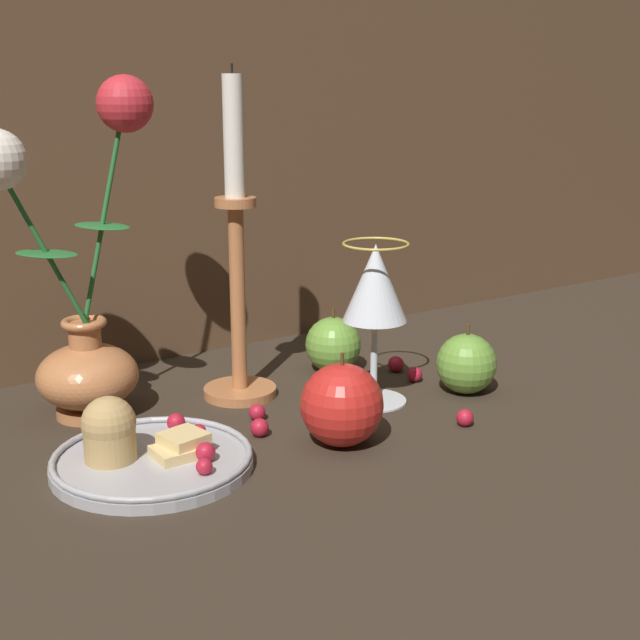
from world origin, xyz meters
The scene contains 13 objects.
ground_plane centered at (0.00, 0.00, 0.00)m, with size 2.40×2.40×0.00m, color #33281E.
vase centered at (-0.14, 0.13, 0.12)m, with size 0.19×0.11×0.35m.
plate_with_pastries centered at (-0.14, -0.03, 0.02)m, with size 0.19×0.19×0.07m.
wine_glass centered at (0.14, 0.00, 0.13)m, with size 0.07×0.07×0.18m.
candlestick centered at (0.03, 0.10, 0.14)m, with size 0.08×0.08×0.36m.
apple_beside_vase centered at (0.25, -0.03, 0.03)m, with size 0.07×0.07×0.08m.
apple_near_glass centered at (0.05, -0.08, 0.04)m, with size 0.08×0.08×0.09m.
apple_at_table_edge centered at (0.16, 0.11, 0.03)m, with size 0.07×0.07×0.08m.
berry_near_plate centered at (0.01, 0.02, 0.01)m, with size 0.02×0.02×0.02m, color #AD192D.
berry_front_center centered at (-0.01, -0.02, 0.01)m, with size 0.02×0.02×0.02m, color #AD192D.
berry_by_glass_stem centered at (0.22, 0.03, 0.01)m, with size 0.02×0.02×0.02m, color #AD192D.
berry_under_candlestick centered at (0.23, 0.07, 0.01)m, with size 0.02×0.02×0.02m, color #AD192D.
berry_far_right centered at (0.18, -0.11, 0.01)m, with size 0.02×0.02×0.02m, color #AD192D.
Camera 1 is at (-0.42, -0.75, 0.35)m, focal length 50.00 mm.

